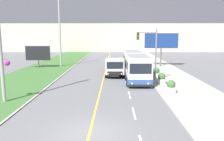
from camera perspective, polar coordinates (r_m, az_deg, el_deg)
The scene contains 13 objects.
ground_plane at distance 12.73m, azimuth -5.85°, elevation -15.95°, with size 300.00×300.00×0.00m, color slate.
lane_marking_centre at distance 14.86m, azimuth -3.31°, elevation -12.07°, with size 2.88×140.00×0.01m.
apartment_block_background at distance 72.26m, azimuth -0.45°, elevation 15.08°, with size 80.00×8.04×25.05m.
city_bus at distance 27.50m, azimuth 6.04°, elevation 1.36°, with size 2.63×11.80×3.15m.
dump_truck at distance 28.52m, azimuth 0.75°, elevation 0.91°, with size 2.44×6.77×2.39m.
utility_pole_far at distance 38.25m, azimuth -13.48°, elevation 10.13°, with size 1.80×0.28×12.02m.
traffic_light_mast at distance 25.01m, azimuth 9.99°, elevation 5.62°, with size 2.28×0.32×6.04m.
billboard_large at distance 37.76m, azimuth 12.76°, elevation 7.36°, with size 5.59×0.24×5.62m.
billboard_small at distance 37.64m, azimuth -18.80°, elevation 4.22°, with size 4.02×0.24×3.58m.
planter_round_near at distance 20.94m, azimuth 15.13°, elevation -4.22°, with size 1.00×1.00×1.21m.
planter_round_second at distance 24.53m, azimuth 12.80°, elevation -2.15°, with size 1.02×1.02×1.21m.
planter_round_third at distance 28.20m, azimuth 11.45°, elevation -0.59°, with size 1.07×1.07×1.24m.
planter_round_far at distance 31.87m, azimuth 9.99°, elevation 0.59°, with size 1.09×1.09×1.23m.
Camera 1 is at (1.38, -11.42, 5.45)m, focal length 35.00 mm.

